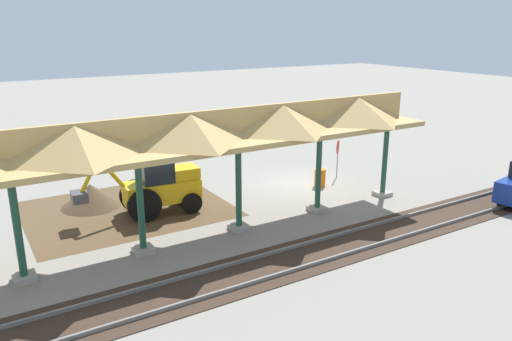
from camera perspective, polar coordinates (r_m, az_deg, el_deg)
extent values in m
plane|color=gray|center=(25.66, 4.86, -1.51)|extent=(120.00, 120.00, 0.00)
cube|color=brown|center=(22.85, -14.55, -4.28)|extent=(8.47, 7.00, 0.01)
cube|color=#9E998E|center=(24.54, 14.24, -2.58)|extent=(0.70, 0.70, 0.20)
cylinder|color=#1E4C38|center=(24.05, 14.52, 1.26)|extent=(0.24, 0.24, 3.60)
cube|color=#9E998E|center=(22.02, 7.00, -4.38)|extent=(0.70, 0.70, 0.20)
cylinder|color=#1E4C38|center=(21.48, 7.16, -0.14)|extent=(0.24, 0.24, 3.60)
cube|color=#9E998E|center=(19.96, -1.95, -6.51)|extent=(0.70, 0.70, 0.20)
cylinder|color=#1E4C38|center=(19.36, -2.00, -1.87)|extent=(0.24, 0.24, 3.60)
cube|color=#9E998E|center=(18.52, -12.72, -8.83)|extent=(0.70, 0.70, 0.20)
cylinder|color=#1E4C38|center=(17.87, -13.06, -3.89)|extent=(0.24, 0.24, 3.60)
cube|color=#9E998E|center=(17.84, -24.94, -11.06)|extent=(0.70, 0.70, 0.20)
cylinder|color=#1E4C38|center=(17.17, -25.61, -5.99)|extent=(0.24, 0.24, 3.60)
cube|color=tan|center=(17.99, -7.52, 2.87)|extent=(20.86, 3.20, 0.20)
cube|color=tan|center=(17.86, -7.60, 4.90)|extent=(20.86, 0.20, 1.10)
pyramid|color=tan|center=(22.17, 11.41, 6.95)|extent=(3.54, 3.20, 1.10)
pyramid|color=tan|center=(19.74, 2.92, 6.12)|extent=(3.54, 3.20, 1.10)
pyramid|color=tan|center=(17.86, -7.60, 4.90)|extent=(3.54, 3.20, 1.10)
pyramid|color=tan|center=(16.70, -20.02, 3.24)|extent=(3.54, 3.20, 1.10)
cube|color=slate|center=(21.29, 14.78, -5.64)|extent=(60.00, 0.08, 0.15)
cube|color=slate|center=(20.41, 17.68, -6.86)|extent=(60.00, 0.08, 0.15)
cube|color=#38281E|center=(20.87, 16.18, -6.39)|extent=(60.00, 2.58, 0.03)
cylinder|color=gray|center=(26.73, 9.27, 1.13)|extent=(0.06, 0.06, 1.86)
cylinder|color=red|center=(26.55, 9.34, 2.67)|extent=(0.60, 0.51, 0.76)
cube|color=#EAB214|center=(21.83, -10.71, -2.31)|extent=(3.29, 1.54, 0.90)
cube|color=#1E262D|center=(21.44, -11.38, 0.53)|extent=(1.38, 1.26, 1.40)
cube|color=#EAB214|center=(21.91, -8.25, -0.20)|extent=(1.23, 1.18, 0.50)
cylinder|color=black|center=(22.35, -13.56, -2.78)|extent=(1.42, 0.40, 1.40)
cylinder|color=black|center=(21.04, -12.61, -3.93)|extent=(1.42, 0.40, 1.40)
cylinder|color=black|center=(22.89, -8.51, -2.70)|extent=(0.92, 0.37, 0.90)
cylinder|color=black|center=(21.73, -7.39, -3.70)|extent=(0.92, 0.37, 0.90)
cylinder|color=#EAB214|center=(21.06, -16.23, -0.23)|extent=(1.08, 0.26, 1.41)
cylinder|color=#EAB214|center=(20.95, -18.58, -0.77)|extent=(1.00, 0.23, 1.56)
cube|color=#47474C|center=(21.12, -19.53, -2.83)|extent=(0.66, 0.84, 0.40)
cone|color=brown|center=(23.65, -18.26, -3.89)|extent=(5.33, 5.33, 2.06)
cylinder|color=black|center=(25.02, 26.25, -2.96)|extent=(0.63, 0.30, 0.60)
cylinder|color=orange|center=(25.25, 7.32, -0.82)|extent=(0.56, 0.56, 0.90)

